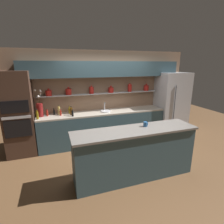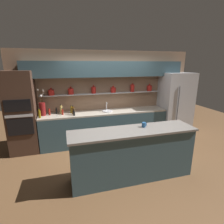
{
  "view_description": "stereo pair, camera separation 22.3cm",
  "coord_description": "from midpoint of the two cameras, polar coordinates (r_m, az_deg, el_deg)",
  "views": [
    {
      "loc": [
        -1.44,
        -3.36,
        2.22
      ],
      "look_at": [
        -0.17,
        0.34,
        1.15
      ],
      "focal_mm": 28.0,
      "sensor_mm": 36.0,
      "label": 1
    },
    {
      "loc": [
        -1.22,
        -3.42,
        2.22
      ],
      "look_at": [
        -0.17,
        0.34,
        1.15
      ],
      "focal_mm": 28.0,
      "sensor_mm": 36.0,
      "label": 2
    }
  ],
  "objects": [
    {
      "name": "bottle_oil_2",
      "position": [
        4.89,
        -14.98,
        0.48
      ],
      "size": [
        0.06,
        0.06,
        0.22
      ],
      "color": "brown",
      "rests_on": "back_counter_unit"
    },
    {
      "name": "bottle_sauce_7",
      "position": [
        4.79,
        -17.76,
        -0.22
      ],
      "size": [
        0.05,
        0.05,
        0.18
      ],
      "color": "maroon",
      "rests_on": "back_counter_unit"
    },
    {
      "name": "island_counter",
      "position": [
        3.57,
        5.55,
        -13.33
      ],
      "size": [
        2.45,
        0.61,
        1.02
      ],
      "color": "#334C56",
      "rests_on": "ground_plane"
    },
    {
      "name": "oven_tower",
      "position": [
        4.86,
        -29.33,
        -0.72
      ],
      "size": [
        0.68,
        0.64,
        2.08
      ],
      "color": "#3D281E",
      "rests_on": "ground_plane"
    },
    {
      "name": "bottle_spirit_6",
      "position": [
        4.88,
        -18.17,
        0.44
      ],
      "size": [
        0.07,
        0.07,
        0.26
      ],
      "color": "tan",
      "rests_on": "back_counter_unit"
    },
    {
      "name": "bottle_sauce_0",
      "position": [
        4.84,
        -21.67,
        -0.29
      ],
      "size": [
        0.05,
        0.05,
        0.2
      ],
      "color": "maroon",
      "rests_on": "back_counter_unit"
    },
    {
      "name": "bottle_oil_4",
      "position": [
        4.67,
        -24.51,
        -0.96
      ],
      "size": [
        0.06,
        0.06,
        0.25
      ],
      "color": "brown",
      "rests_on": "back_counter_unit"
    },
    {
      "name": "ground_plane",
      "position": [
        4.26,
        2.19,
        -16.04
      ],
      "size": [
        12.0,
        12.0,
        0.0
      ],
      "primitive_type": "plane",
      "color": "brown"
    },
    {
      "name": "back_wall_unit",
      "position": [
        5.14,
        -3.85,
        7.82
      ],
      "size": [
        5.2,
        0.44,
        2.6
      ],
      "color": "#937056",
      "rests_on": "ground_plane"
    },
    {
      "name": "bottle_sauce_1",
      "position": [
        4.93,
        -19.63,
        0.03
      ],
      "size": [
        0.05,
        0.05,
        0.17
      ],
      "color": "black",
      "rests_on": "back_counter_unit"
    },
    {
      "name": "back_counter_unit",
      "position": [
        5.1,
        -4.05,
        -4.89
      ],
      "size": [
        3.56,
        0.62,
        0.92
      ],
      "color": "#334C56",
      "rests_on": "ground_plane"
    },
    {
      "name": "sink_fixture",
      "position": [
        4.98,
        -3.43,
        0.47
      ],
      "size": [
        0.29,
        0.29,
        0.25
      ],
      "color": "#B7B7BC",
      "rests_on": "back_counter_unit"
    },
    {
      "name": "coffee_mug",
      "position": [
        3.52,
        9.05,
        -3.95
      ],
      "size": [
        0.1,
        0.08,
        0.09
      ],
      "color": "#235184",
      "rests_on": "island_counter"
    },
    {
      "name": "refrigerator",
      "position": [
        5.88,
        17.75,
        2.51
      ],
      "size": [
        0.92,
        0.73,
        1.97
      ],
      "color": "#B7B7BC",
      "rests_on": "ground_plane"
    },
    {
      "name": "bottle_sauce_3",
      "position": [
        4.63,
        -14.1,
        -0.45
      ],
      "size": [
        0.05,
        0.05,
        0.18
      ],
      "color": "black",
      "rests_on": "back_counter_unit"
    },
    {
      "name": "flower_vase",
      "position": [
        4.84,
        -23.75,
        0.99
      ],
      "size": [
        0.18,
        0.16,
        0.7
      ],
      "color": "maroon",
      "rests_on": "back_counter_unit"
    },
    {
      "name": "bottle_spirit_5",
      "position": [
        4.75,
        -14.44,
        0.2
      ],
      "size": [
        0.08,
        0.08,
        0.24
      ],
      "color": "#4C2D0C",
      "rests_on": "back_counter_unit"
    }
  ]
}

